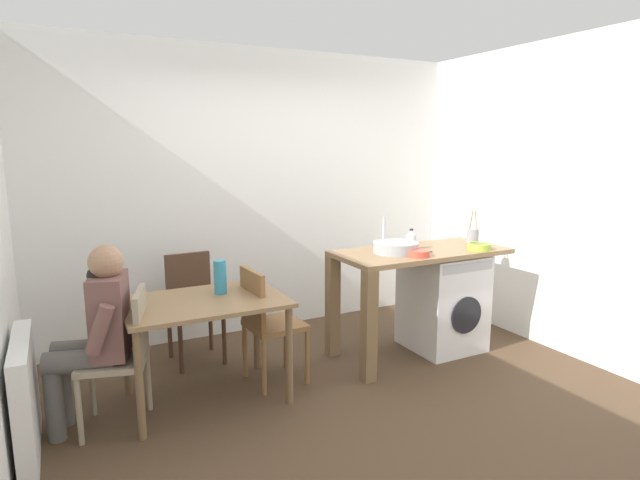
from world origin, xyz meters
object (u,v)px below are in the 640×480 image
Objects in this scene: colander at (479,246)px; mixing_bowl at (418,253)px; washing_machine at (443,301)px; bottle_tall_green at (411,240)px; chair_person_seat at (125,351)px; vase at (220,277)px; utensil_crock at (473,235)px; chair_spare_by_wall at (193,301)px; seated_person at (96,329)px; dining_table at (204,313)px; chair_opposite at (266,319)px.

mixing_bowl is at bearing 178.20° from colander.
bottle_tall_green reaches higher than washing_machine.
chair_person_seat is 0.81m from vase.
washing_machine is at bearing -9.12° from bottle_tall_green.
utensil_crock is at bearing 17.06° from mixing_bowl.
mixing_bowl reaches higher than chair_spare_by_wall.
mixing_bowl is at bearing -156.16° from washing_machine.
vase is (0.05, -0.67, 0.36)m from chair_spare_by_wall.
utensil_crock is 1.22× the size of vase.
seated_person is 6.00× the size of colander.
chair_spare_by_wall is at bearing 159.39° from washing_machine.
utensil_crock reaches higher than dining_table.
chair_spare_by_wall is at bearing -156.16° from chair_opposite.
chair_person_seat is 4.84× the size of mixing_bowl.
colander reaches higher than chair_person_seat.
mixing_bowl is (2.40, -0.12, 0.28)m from seated_person.
bottle_tall_green is (2.36, 0.18, 0.49)m from chair_person_seat.
chair_opposite is 0.82m from chair_spare_by_wall.
bottle_tall_green is 0.97× the size of mixing_bowl.
dining_table is 0.50m from chair_opposite.
dining_table is at bearing -178.22° from bottle_tall_green.
chair_opposite is at bearing -179.53° from bottle_tall_green.
bottle_tall_green is (2.52, 0.13, 0.33)m from seated_person.
chair_spare_by_wall is 4.84× the size of mixing_bowl.
chair_opposite is 4.98× the size of bottle_tall_green.
bottle_tall_green is at bearing -70.34° from chair_person_seat.
seated_person is 3.24m from utensil_crock.
colander reaches higher than chair_opposite.
vase is at bearing 171.81° from colander.
bottle_tall_green is 0.59m from colander.
bottle_tall_green reaches higher than dining_table.
washing_machine is at bearing 0.09° from dining_table.
mixing_bowl is 0.93× the size of colander.
dining_table is 5.50× the size of colander.
vase is (-2.36, 0.04, -0.13)m from utensil_crock.
seated_person reaches higher than mixing_bowl.
bottle_tall_green reaches higher than chair_spare_by_wall.
chair_opposite is at bearing -9.53° from vase.
chair_person_seat is at bearing -162.53° from vase.
bottle_tall_green is 0.73× the size of vase.
chair_opposite is at bearing 178.56° from washing_machine.
chair_spare_by_wall is at bearing 148.85° from mixing_bowl.
chair_person_seat is at bearing 51.86° from chair_spare_by_wall.
chair_opposite is 1.05× the size of washing_machine.
chair_person_seat is at bearing 178.10° from mixing_bowl.
colander is (-0.18, -0.27, -0.04)m from utensil_crock.
chair_spare_by_wall is (-0.38, 0.73, 0.00)m from chair_opposite.
mixing_bowl is 0.64m from colander.
dining_table is at bearing 174.75° from colander.
chair_spare_by_wall is 2.49m from colander.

